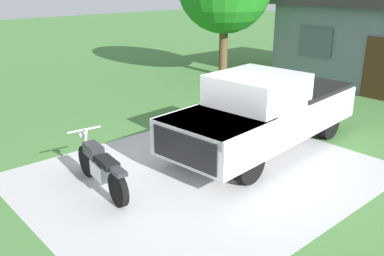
# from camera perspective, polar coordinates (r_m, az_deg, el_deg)

# --- Properties ---
(ground_plane) EXTENTS (80.00, 80.00, 0.00)m
(ground_plane) POSITION_cam_1_polar(r_m,az_deg,el_deg) (9.01, 1.49, -6.24)
(ground_plane) COLOR #457639
(driveway_pad) EXTENTS (5.88, 7.17, 0.01)m
(driveway_pad) POSITION_cam_1_polar(r_m,az_deg,el_deg) (9.01, 1.49, -6.22)
(driveway_pad) COLOR #B0B0B0
(driveway_pad) RESTS_ON ground
(motorcycle) EXTENTS (2.21, 0.70, 1.09)m
(motorcycle) POSITION_cam_1_polar(r_m,az_deg,el_deg) (8.39, -12.35, -5.21)
(motorcycle) COLOR black
(motorcycle) RESTS_ON ground
(pickup_truck) EXTENTS (2.51, 5.78, 1.90)m
(pickup_truck) POSITION_cam_1_polar(r_m,az_deg,el_deg) (10.24, 10.10, 2.41)
(pickup_truck) COLOR black
(pickup_truck) RESTS_ON ground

